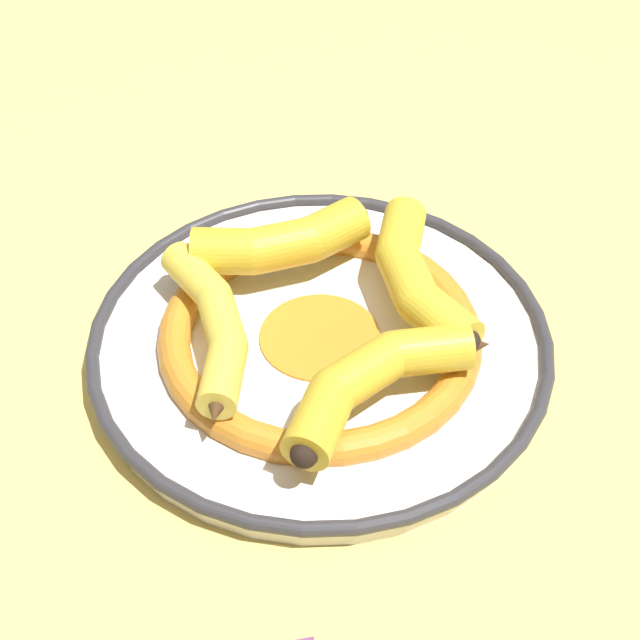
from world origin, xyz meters
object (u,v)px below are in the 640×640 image
object	(u,v)px
banana_c	(276,243)
banana_b	(214,325)
banana_d	(414,273)
banana_a	(375,378)
decorative_bowl	(320,339)

from	to	relation	value
banana_c	banana_b	bearing A→B (deg)	-133.52
banana_b	banana_d	bearing A→B (deg)	-86.20
banana_b	banana_d	world-z (taller)	banana_d
banana_c	banana_d	world-z (taller)	banana_c
banana_a	banana_c	bearing A→B (deg)	-102.23
decorative_bowl	banana_a	xyz separation A→B (m)	(-0.09, 0.00, 0.04)
decorative_bowl	banana_c	size ratio (longest dim) A/B	2.14
banana_b	banana_c	xyz separation A→B (m)	(0.06, -0.09, 0.00)
banana_a	banana_b	distance (m)	0.14
banana_c	banana_a	bearing A→B (deg)	-80.75
banana_a	banana_d	world-z (taller)	banana_d
banana_a	banana_b	size ratio (longest dim) A/B	0.99
decorative_bowl	banana_a	world-z (taller)	banana_a
banana_a	banana_d	bearing A→B (deg)	-147.07
banana_a	banana_c	xyz separation A→B (m)	(0.17, -0.01, 0.00)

